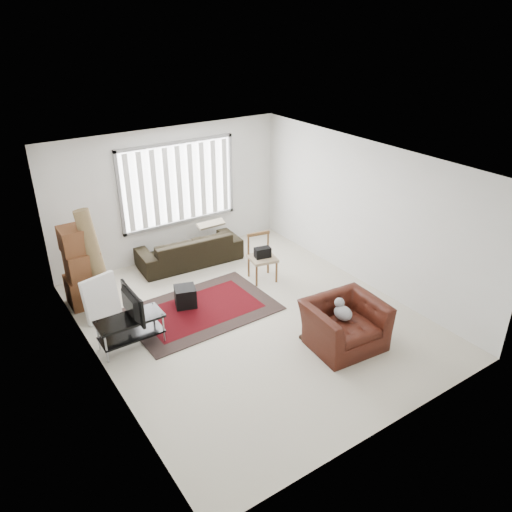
{
  "coord_description": "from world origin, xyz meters",
  "views": [
    {
      "loc": [
        -3.9,
        -5.96,
        4.73
      ],
      "look_at": [
        0.23,
        0.18,
        1.05
      ],
      "focal_mm": 35.0,
      "sensor_mm": 36.0,
      "label": 1
    }
  ],
  "objects_px": {
    "tv_stand": "(130,326)",
    "sofa": "(189,245)",
    "armchair": "(345,321)",
    "side_chair": "(262,256)",
    "moving_boxes": "(82,269)"
  },
  "relations": [
    {
      "from": "moving_boxes",
      "to": "sofa",
      "type": "distance_m",
      "value": 2.3
    },
    {
      "from": "side_chair",
      "to": "moving_boxes",
      "type": "bearing_deg",
      "value": 173.75
    },
    {
      "from": "armchair",
      "to": "tv_stand",
      "type": "bearing_deg",
      "value": 151.65
    },
    {
      "from": "tv_stand",
      "to": "side_chair",
      "type": "height_order",
      "value": "side_chair"
    },
    {
      "from": "tv_stand",
      "to": "moving_boxes",
      "type": "xyz_separation_m",
      "value": [
        -0.2,
        1.66,
        0.31
      ]
    },
    {
      "from": "sofa",
      "to": "armchair",
      "type": "distance_m",
      "value": 3.92
    },
    {
      "from": "armchair",
      "to": "side_chair",
      "type": "bearing_deg",
      "value": 91.42
    },
    {
      "from": "moving_boxes",
      "to": "sofa",
      "type": "xyz_separation_m",
      "value": [
        2.25,
        0.39,
        -0.28
      ]
    },
    {
      "from": "sofa",
      "to": "armchair",
      "type": "relative_size",
      "value": 1.72
    },
    {
      "from": "side_chair",
      "to": "armchair",
      "type": "xyz_separation_m",
      "value": [
        -0.15,
        -2.45,
        -0.07
      ]
    },
    {
      "from": "tv_stand",
      "to": "sofa",
      "type": "height_order",
      "value": "sofa"
    },
    {
      "from": "tv_stand",
      "to": "side_chair",
      "type": "bearing_deg",
      "value": 12.6
    },
    {
      "from": "armchair",
      "to": "sofa",
      "type": "bearing_deg",
      "value": 105.13
    },
    {
      "from": "sofa",
      "to": "side_chair",
      "type": "height_order",
      "value": "side_chair"
    },
    {
      "from": "tv_stand",
      "to": "side_chair",
      "type": "distance_m",
      "value": 2.97
    }
  ]
}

